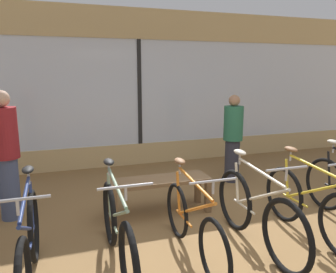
% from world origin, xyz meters
% --- Properties ---
extents(ground_plane, '(24.00, 24.00, 0.00)m').
position_xyz_m(ground_plane, '(0.00, 0.00, 0.00)').
color(ground_plane, olive).
extents(shop_back_wall, '(12.00, 0.08, 3.20)m').
position_xyz_m(shop_back_wall, '(0.00, 3.55, 1.64)').
color(shop_back_wall, tan).
rests_on(shop_back_wall, ground_plane).
extents(bicycle_far_left, '(0.46, 1.81, 1.06)m').
position_xyz_m(bicycle_far_left, '(-1.93, -0.20, 0.41)').
color(bicycle_far_left, black).
rests_on(bicycle_far_left, ground_plane).
extents(bicycle_left, '(0.46, 1.80, 1.05)m').
position_xyz_m(bicycle_left, '(-1.13, -0.14, 0.40)').
color(bicycle_left, black).
rests_on(bicycle_left, ground_plane).
extents(bicycle_center_left, '(0.46, 1.64, 1.01)m').
position_xyz_m(bicycle_center_left, '(-0.34, -0.17, 0.37)').
color(bicycle_center_left, black).
rests_on(bicycle_center_left, ground_plane).
extents(bicycle_center_right, '(0.46, 1.75, 1.06)m').
position_xyz_m(bicycle_center_right, '(0.41, -0.22, 0.41)').
color(bicycle_center_right, black).
rests_on(bicycle_center_right, ground_plane).
extents(bicycle_right, '(0.46, 1.71, 1.04)m').
position_xyz_m(bicycle_right, '(1.15, -0.21, 0.39)').
color(bicycle_right, black).
rests_on(bicycle_right, ground_plane).
extents(display_bench, '(1.40, 0.44, 0.50)m').
position_xyz_m(display_bench, '(-0.35, 1.00, 0.41)').
color(display_bench, brown).
rests_on(display_bench, ground_plane).
extents(customer_near_rack, '(0.56, 0.51, 1.72)m').
position_xyz_m(customer_near_rack, '(-2.31, 1.46, 0.93)').
color(customer_near_rack, '#424C6B').
rests_on(customer_near_rack, ground_plane).
extents(customer_by_window, '(0.46, 0.56, 1.56)m').
position_xyz_m(customer_by_window, '(1.30, 1.92, 0.84)').
color(customer_by_window, '#2D2D38').
rests_on(customer_by_window, ground_plane).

